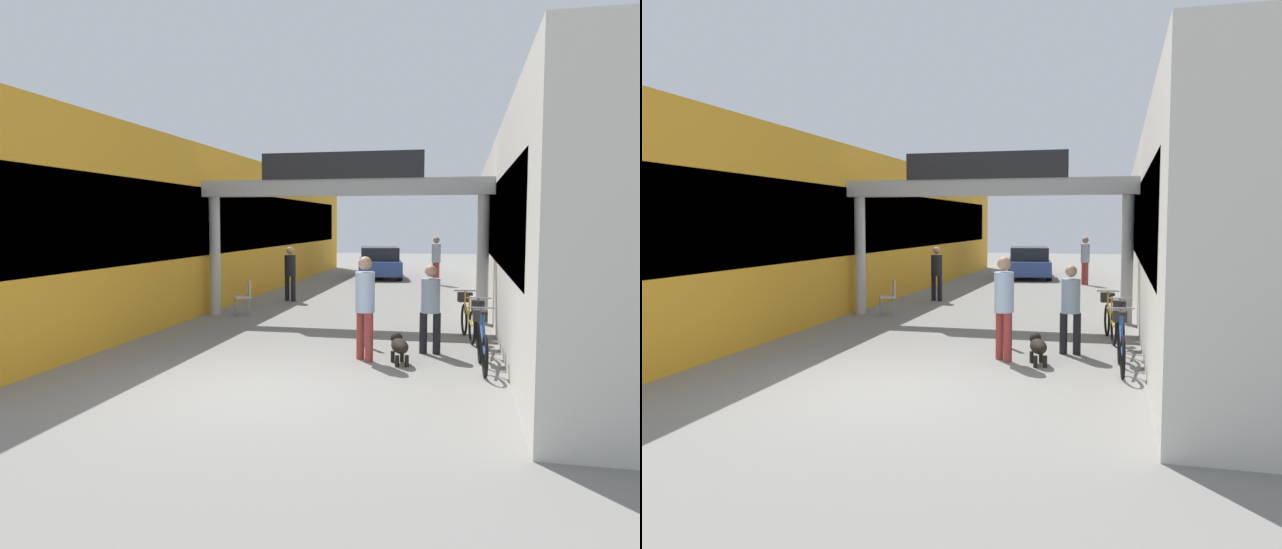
% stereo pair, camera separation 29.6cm
% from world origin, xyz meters
% --- Properties ---
extents(ground_plane, '(80.00, 80.00, 0.00)m').
position_xyz_m(ground_plane, '(0.00, 0.00, 0.00)').
color(ground_plane, gray).
extents(storefront_left, '(3.00, 26.00, 4.37)m').
position_xyz_m(storefront_left, '(-5.09, 11.00, 2.18)').
color(storefront_left, gold).
rests_on(storefront_left, ground_plane).
extents(storefront_right, '(3.00, 26.00, 4.37)m').
position_xyz_m(storefront_right, '(5.09, 11.00, 2.18)').
color(storefront_right, beige).
rests_on(storefront_right, ground_plane).
extents(arcade_sign_gateway, '(7.40, 0.47, 4.07)m').
position_xyz_m(arcade_sign_gateway, '(0.00, 6.68, 2.89)').
color(arcade_sign_gateway, '#B2B2B2').
rests_on(arcade_sign_gateway, ground_plane).
extents(pedestrian_with_dog, '(0.48, 0.48, 1.80)m').
position_xyz_m(pedestrian_with_dog, '(1.26, 2.18, 1.04)').
color(pedestrian_with_dog, '#99332D').
rests_on(pedestrian_with_dog, ground_plane).
extents(pedestrian_companion, '(0.38, 0.34, 1.62)m').
position_xyz_m(pedestrian_companion, '(2.33, 2.98, 0.92)').
color(pedestrian_companion, black).
rests_on(pedestrian_companion, ground_plane).
extents(pedestrian_carrying_crate, '(0.44, 0.44, 1.65)m').
position_xyz_m(pedestrian_carrying_crate, '(-2.19, 9.77, 0.94)').
color(pedestrian_carrying_crate, black).
rests_on(pedestrian_carrying_crate, ground_plane).
extents(pedestrian_elderly_walking, '(0.47, 0.47, 1.83)m').
position_xyz_m(pedestrian_elderly_walking, '(1.91, 15.86, 1.06)').
color(pedestrian_elderly_walking, '#99332D').
rests_on(pedestrian_elderly_walking, ground_plane).
extents(dog_on_leash, '(0.44, 0.72, 0.50)m').
position_xyz_m(dog_on_leash, '(1.87, 2.03, 0.31)').
color(dog_on_leash, black).
rests_on(dog_on_leash, ground_plane).
extents(bicycle_blue_nearest, '(0.46, 1.69, 0.98)m').
position_xyz_m(bicycle_blue_nearest, '(3.22, 2.00, 0.44)').
color(bicycle_blue_nearest, black).
rests_on(bicycle_blue_nearest, ground_plane).
extents(bicycle_black_second, '(0.46, 1.69, 0.98)m').
position_xyz_m(bicycle_black_second, '(3.21, 3.39, 0.44)').
color(bicycle_black_second, black).
rests_on(bicycle_black_second, ground_plane).
extents(bicycle_orange_third, '(0.46, 1.68, 0.98)m').
position_xyz_m(bicycle_orange_third, '(3.00, 4.64, 0.44)').
color(bicycle_orange_third, black).
rests_on(bicycle_orange_third, ground_plane).
extents(bollard_post_metal, '(0.10, 0.10, 1.02)m').
position_xyz_m(bollard_post_metal, '(1.06, 3.41, 0.52)').
color(bollard_post_metal, gray).
rests_on(bollard_post_metal, ground_plane).
extents(cafe_chair_aluminium_nearer, '(0.54, 0.54, 0.89)m').
position_xyz_m(cafe_chair_aluminium_nearer, '(-2.56, 6.78, 0.54)').
color(cafe_chair_aluminium_nearer, gray).
rests_on(cafe_chair_aluminium_nearer, ground_plane).
extents(parked_car_blue, '(2.36, 4.23, 1.33)m').
position_xyz_m(parked_car_blue, '(-0.60, 18.42, 0.64)').
color(parked_car_blue, '#2D478C').
rests_on(parked_car_blue, ground_plane).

